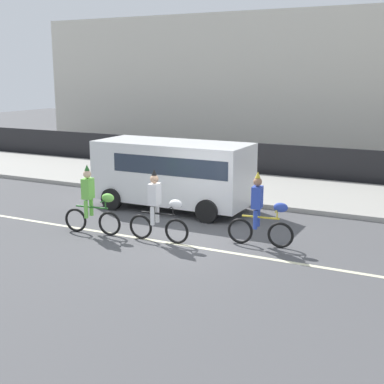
# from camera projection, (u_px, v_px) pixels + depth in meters

# --- Properties ---
(ground_plane) EXTENTS (80.00, 80.00, 0.00)m
(ground_plane) POSITION_uv_depth(u_px,v_px,m) (183.00, 238.00, 14.26)
(ground_plane) COLOR #4C4C4F
(road_centre_line) EXTENTS (36.00, 0.14, 0.01)m
(road_centre_line) POSITION_uv_depth(u_px,v_px,m) (174.00, 243.00, 13.83)
(road_centre_line) COLOR beige
(road_centre_line) RESTS_ON ground
(sidewalk_curb) EXTENTS (60.00, 5.00, 0.15)m
(sidewalk_curb) POSITION_uv_depth(u_px,v_px,m) (264.00, 189.00, 19.91)
(sidewalk_curb) COLOR #9E9B93
(sidewalk_curb) RESTS_ON ground
(fence_line) EXTENTS (40.00, 0.08, 1.40)m
(fence_line) POSITION_uv_depth(u_px,v_px,m) (288.00, 162.00, 22.29)
(fence_line) COLOR black
(fence_line) RESTS_ON ground
(building_backdrop) EXTENTS (28.00, 8.00, 7.36)m
(building_backdrop) POSITION_uv_depth(u_px,v_px,m) (295.00, 84.00, 30.16)
(building_backdrop) COLOR beige
(building_backdrop) RESTS_ON ground
(parade_cyclist_lime) EXTENTS (1.72, 0.51, 1.92)m
(parade_cyclist_lime) POSITION_uv_depth(u_px,v_px,m) (92.00, 204.00, 14.51)
(parade_cyclist_lime) COLOR black
(parade_cyclist_lime) RESTS_ON ground
(parade_cyclist_zebra) EXTENTS (1.72, 0.50, 1.92)m
(parade_cyclist_zebra) POSITION_uv_depth(u_px,v_px,m) (159.00, 210.00, 13.84)
(parade_cyclist_zebra) COLOR black
(parade_cyclist_zebra) RESTS_ON ground
(parade_cyclist_cobalt) EXTENTS (1.72, 0.50, 1.92)m
(parade_cyclist_cobalt) POSITION_uv_depth(u_px,v_px,m) (261.00, 214.00, 13.49)
(parade_cyclist_cobalt) COLOR black
(parade_cyclist_cobalt) RESTS_ON ground
(parked_van_white) EXTENTS (5.00, 2.22, 2.18)m
(parked_van_white) POSITION_uv_depth(u_px,v_px,m) (175.00, 170.00, 17.09)
(parked_van_white) COLOR white
(parked_van_white) RESTS_ON ground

